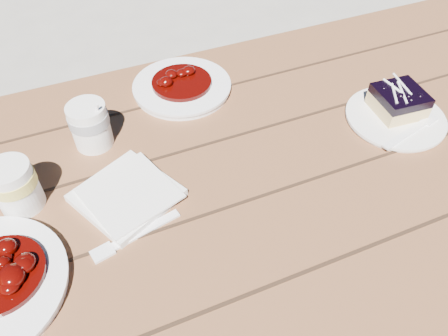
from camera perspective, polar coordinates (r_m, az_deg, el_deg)
name	(u,v)px	position (r m, az deg, el deg)	size (l,w,h in m)	color
picnic_table	(171,241)	(0.91, -6.91, -9.51)	(2.00, 1.55, 0.75)	brown
dessert_plate	(395,118)	(0.97, 21.44, 6.10)	(0.20, 0.20, 0.01)	white
blueberry_cake	(399,101)	(0.97, 21.85, 8.14)	(0.10, 0.10, 0.05)	#DABC76
fork_dessert	(406,134)	(0.93, 22.63, 4.07)	(0.03, 0.16, 0.01)	white
coffee_cup	(90,125)	(0.87, -17.07, 5.34)	(0.07, 0.07, 0.09)	white
napkin_stack	(127,195)	(0.78, -12.61, -3.49)	(0.15, 0.15, 0.01)	white
fork_table	(145,230)	(0.73, -10.27, -7.96)	(0.03, 0.16, 0.01)	white
second_plate	(182,87)	(0.99, -5.50, 10.45)	(0.21, 0.21, 0.02)	white
second_stew	(181,76)	(0.97, -5.62, 11.82)	(0.13, 0.13, 0.04)	#3B0402
second_cup	(15,187)	(0.80, -25.60, -2.22)	(0.07, 0.07, 0.09)	white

